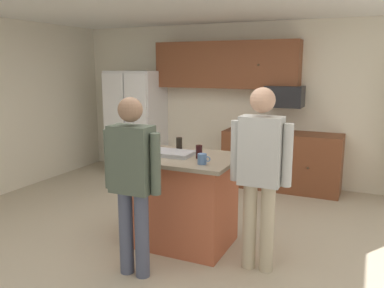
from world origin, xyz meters
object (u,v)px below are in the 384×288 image
at_px(refrigerator, 136,122).
at_px(mug_blue_stoneware, 202,159).
at_px(microwave_over_range, 284,96).
at_px(kitchen_island, 180,199).
at_px(glass_dark_ale, 152,144).
at_px(person_guest_by_door, 132,176).
at_px(serving_tray, 172,153).
at_px(glass_pilsner, 179,144).
at_px(person_elder_center, 260,167).
at_px(glass_stout_tall, 199,152).

relative_size(refrigerator, mug_blue_stoneware, 13.95).
distance_m(microwave_over_range, kitchen_island, 2.70).
bearing_deg(microwave_over_range, mug_blue_stoneware, -94.62).
bearing_deg(glass_dark_ale, mug_blue_stoneware, -25.77).
distance_m(microwave_over_range, person_guest_by_door, 3.35).
height_order(microwave_over_range, serving_tray, microwave_over_range).
bearing_deg(glass_pilsner, kitchen_island, -61.77).
relative_size(glass_dark_ale, mug_blue_stoneware, 0.98).
bearing_deg(person_elder_center, person_guest_by_door, 42.62).
bearing_deg(serving_tray, microwave_over_range, 74.99).
height_order(glass_dark_ale, glass_pilsner, glass_pilsner).
relative_size(person_elder_center, glass_stout_tall, 12.71).
distance_m(refrigerator, glass_stout_tall, 3.27).
xyz_separation_m(glass_stout_tall, serving_tray, (-0.32, 0.01, -0.05)).
xyz_separation_m(microwave_over_range, person_elder_center, (0.35, -2.67, -0.45)).
height_order(refrigerator, person_guest_by_door, refrigerator).
bearing_deg(glass_stout_tall, mug_blue_stoneware, -59.27).
height_order(refrigerator, glass_dark_ale, refrigerator).
bearing_deg(serving_tray, mug_blue_stoneware, -27.12).
height_order(glass_pilsner, mug_blue_stoneware, glass_pilsner).
xyz_separation_m(person_elder_center, serving_tray, (-1.01, 0.20, -0.00)).
bearing_deg(kitchen_island, glass_stout_tall, -5.20).
bearing_deg(serving_tray, person_elder_center, -11.41).
bearing_deg(glass_stout_tall, glass_pilsner, 141.45).
xyz_separation_m(person_elder_center, mug_blue_stoneware, (-0.56, -0.02, 0.03)).
height_order(microwave_over_range, glass_dark_ale, microwave_over_range).
relative_size(person_guest_by_door, glass_dark_ale, 12.79).
relative_size(person_elder_center, mug_blue_stoneware, 13.18).
bearing_deg(glass_pilsner, microwave_over_range, 71.72).
bearing_deg(mug_blue_stoneware, refrigerator, 132.76).
bearing_deg(kitchen_island, mug_blue_stoneware, -33.81).
xyz_separation_m(person_elder_center, glass_dark_ale, (-1.35, 0.35, 0.04)).
distance_m(person_elder_center, glass_dark_ale, 1.39).
xyz_separation_m(person_guest_by_door, serving_tray, (-0.00, 0.78, 0.05)).
distance_m(microwave_over_range, glass_pilsner, 2.33).
bearing_deg(person_guest_by_door, serving_tray, 6.59).
bearing_deg(person_elder_center, glass_stout_tall, -2.46).
xyz_separation_m(refrigerator, glass_dark_ale, (1.60, -2.20, 0.13)).
xyz_separation_m(refrigerator, person_elder_center, (2.95, -2.55, 0.09)).
xyz_separation_m(microwave_over_range, glass_stout_tall, (-0.35, -2.48, -0.41)).
distance_m(person_guest_by_door, person_elder_center, 1.16).
height_order(glass_dark_ale, mug_blue_stoneware, glass_dark_ale).
bearing_deg(microwave_over_range, serving_tray, -105.01).
xyz_separation_m(kitchen_island, glass_pilsner, (-0.15, 0.28, 0.55)).
distance_m(person_guest_by_door, glass_dark_ale, 0.99).
height_order(person_elder_center, mug_blue_stoneware, person_elder_center).
xyz_separation_m(glass_dark_ale, glass_stout_tall, (0.65, -0.16, 0.00)).
bearing_deg(person_elder_center, refrigerator, -27.85).
bearing_deg(glass_dark_ale, microwave_over_range, 66.63).
xyz_separation_m(refrigerator, glass_pilsner, (1.88, -2.06, 0.13)).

